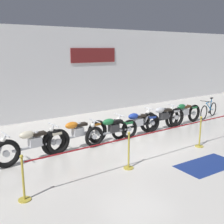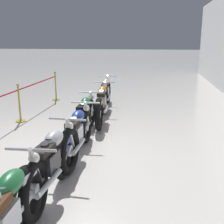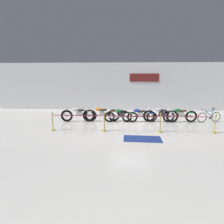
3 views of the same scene
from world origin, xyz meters
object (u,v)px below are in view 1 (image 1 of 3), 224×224
object	(u,v)px
motorcycle_silver_4	(163,118)
bicycle	(209,110)
motorcycle_cream_0	(33,145)
stanchion_far_left	(133,142)
motorcycle_orange_1	(76,134)
floor_banner	(207,165)
motorcycle_green_5	(183,114)
stanchion_mid_left	(129,156)
motorcycle_blue_3	(137,124)
stanchion_mid_right	(200,136)
motorcycle_green_2	(112,130)

from	to	relation	value
motorcycle_silver_4	bicycle	size ratio (longest dim) A/B	1.40
motorcycle_cream_0	stanchion_far_left	size ratio (longest dim) A/B	0.27
motorcycle_cream_0	motorcycle_orange_1	bearing A→B (deg)	6.17
motorcycle_cream_0	stanchion_far_left	distance (m)	2.93
motorcycle_cream_0	floor_banner	bearing A→B (deg)	-39.12
motorcycle_green_5	stanchion_mid_left	size ratio (longest dim) A/B	2.15
motorcycle_cream_0	motorcycle_blue_3	world-z (taller)	motorcycle_cream_0
stanchion_mid_right	stanchion_mid_left	bearing A→B (deg)	180.00
motorcycle_blue_3	floor_banner	xyz separation A→B (m)	(-0.16, -3.31, -0.46)
motorcycle_blue_3	stanchion_mid_right	bearing A→B (deg)	-67.32
stanchion_far_left	stanchion_mid_right	size ratio (longest dim) A/B	8.43
motorcycle_green_5	bicycle	bearing A→B (deg)	4.01
stanchion_far_left	floor_banner	distance (m)	2.24
motorcycle_blue_3	motorcycle_silver_4	distance (m)	1.40
bicycle	stanchion_mid_left	xyz separation A→B (m)	(-6.76, -2.37, -0.01)
motorcycle_blue_3	stanchion_far_left	bearing A→B (deg)	-131.97
motorcycle_blue_3	motorcycle_orange_1	bearing A→B (deg)	179.47
motorcycle_orange_1	motorcycle_green_2	bearing A→B (deg)	-7.24
stanchion_mid_left	motorcycle_orange_1	bearing A→B (deg)	100.75
motorcycle_blue_3	motorcycle_silver_4	size ratio (longest dim) A/B	1.01
motorcycle_silver_4	motorcycle_cream_0	bearing A→B (deg)	-178.35
motorcycle_green_2	motorcycle_silver_4	size ratio (longest dim) A/B	0.97
motorcycle_silver_4	stanchion_mid_right	distance (m)	2.26
motorcycle_green_2	stanchion_far_left	world-z (taller)	stanchion_far_left
motorcycle_cream_0	motorcycle_silver_4	xyz separation A→B (m)	(5.46, 0.16, 0.00)
motorcycle_blue_3	stanchion_far_left	distance (m)	2.95
stanchion_mid_right	motorcycle_cream_0	bearing A→B (deg)	157.59
motorcycle_blue_3	stanchion_mid_left	distance (m)	3.05
motorcycle_green_2	stanchion_mid_right	world-z (taller)	stanchion_mid_right
motorcycle_cream_0	motorcycle_blue_3	bearing A→B (deg)	1.96
motorcycle_green_2	motorcycle_green_5	world-z (taller)	motorcycle_green_5
floor_banner	motorcycle_orange_1	bearing A→B (deg)	128.00
motorcycle_cream_0	motorcycle_green_2	xyz separation A→B (m)	(2.82, -0.01, -0.02)
motorcycle_blue_3	stanchion_mid_left	bearing A→B (deg)	-134.23
stanchion_mid_left	stanchion_mid_right	size ratio (longest dim) A/B	1.00
motorcycle_orange_1	stanchion_mid_left	distance (m)	2.25
stanchion_mid_right	stanchion_far_left	bearing A→B (deg)	-180.00
bicycle	stanchion_mid_left	size ratio (longest dim) A/B	1.57
stanchion_mid_right	floor_banner	size ratio (longest dim) A/B	0.58
motorcycle_silver_4	motorcycle_green_5	bearing A→B (deg)	1.08
stanchion_mid_left	floor_banner	xyz separation A→B (m)	(1.97, -1.12, -0.35)
motorcycle_cream_0	motorcycle_blue_3	distance (m)	4.06
motorcycle_orange_1	motorcycle_green_5	xyz separation A→B (m)	(5.22, 0.02, -0.01)
motorcycle_orange_1	stanchion_far_left	distance (m)	2.30
motorcycle_orange_1	bicycle	bearing A→B (deg)	1.24
motorcycle_orange_1	stanchion_mid_right	distance (m)	4.11
motorcycle_cream_0	motorcycle_green_5	distance (m)	6.73
motorcycle_silver_4	motorcycle_green_5	xyz separation A→B (m)	(1.27, 0.02, -0.00)
stanchion_mid_left	floor_banner	world-z (taller)	stanchion_mid_left
motorcycle_cream_0	stanchion_mid_left	bearing A→B (deg)	-46.78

